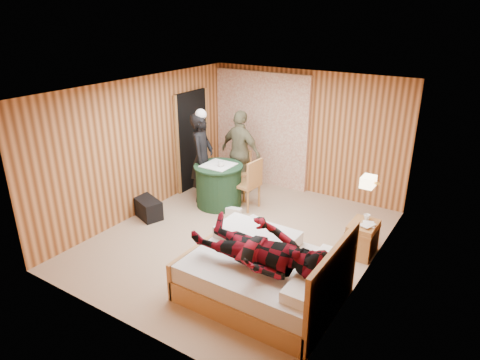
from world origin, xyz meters
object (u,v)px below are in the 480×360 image
Objects in this scene: chair_far at (240,168)px; man_on_bed at (259,240)px; man_at_table at (241,152)px; woman_standing at (202,158)px; bed at (265,275)px; round_table at (219,185)px; wall_lamp at (368,182)px; nightstand at (362,238)px; duffel_bag at (147,208)px; chair_near at (250,181)px.

man_on_bed reaches higher than chair_far.
woman_standing is at bearing 69.62° from man_at_table.
woman_standing reaches higher than man_at_table.
man_at_table reaches higher than bed.
bed is 3.35m from woman_standing.
round_table is at bearing 134.67° from man_on_bed.
man_on_bed is at bearing -149.20° from woman_standing.
chair_far is at bearing -50.15° from woman_standing.
wall_lamp reaches higher than chair_far.
woman_standing is (-0.42, 0.05, 0.46)m from round_table.
duffel_bag is at bearing -166.84° from nightstand.
round_table reaches higher than duffel_bag.
man_on_bed reaches higher than nightstand.
wall_lamp reaches higher than nightstand.
nightstand is (-0.04, 0.19, -1.02)m from wall_lamp.
duffel_bag is (-0.81, -1.88, -0.36)m from chair_far.
chair_near is (0.59, -0.56, 0.04)m from chair_far.
nightstand is 2.40m from chair_near.
nightstand is 0.31× the size of man_on_bed.
wall_lamp is at bearing 66.24° from man_on_bed.
man_on_bed is (-0.77, -1.76, -0.34)m from wall_lamp.
man_on_bed is at bearing 135.66° from man_at_table.
woman_standing is (-2.60, 2.04, 0.58)m from bed.
wall_lamp is 0.13× the size of bed.
duffel_bag is at bearing 144.05° from woman_standing.
nightstand is at bearing -113.76° from woman_standing.
man_at_table reaches higher than chair_near.
chair_far reaches higher than round_table.
wall_lamp is 1.99m from bed.
man_on_bed is at bearing 0.16° from duffel_bag.
bed is 1.12× the size of man_on_bed.
bed is at bearing -49.15° from chair_far.
man_at_table is at bearing 157.12° from wall_lamp.
round_table is at bearing -115.20° from woman_standing.
bed is 2.10× the size of round_table.
duffel_bag is 3.28m from man_on_bed.
nightstand is at bearing 169.64° from man_at_table.
man_on_bed is (1.60, -2.40, 0.38)m from chair_near.
man_at_table reaches higher than nightstand.
woman_standing is (0.38, 1.19, 0.71)m from duffel_bag.
man_on_bed reaches higher than man_at_table.
duffel_bag is 0.35× the size of man_on_bed.
chair_near is at bearing 123.77° from man_on_bed.
woman_standing is (-3.35, 0.32, 0.61)m from nightstand.
bed is 2.95m from round_table.
wall_lamp is 2.57m from chair_near.
wall_lamp reaches higher than bed.
duffel_bag is at bearing -110.83° from chair_far.
woman_standing reaches higher than round_table.
round_table is at bearing 174.70° from nightstand.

